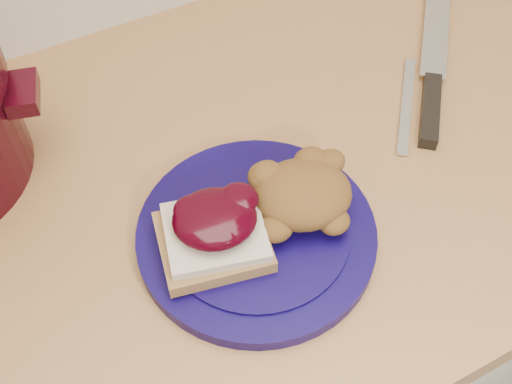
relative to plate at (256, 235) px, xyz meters
name	(u,v)px	position (x,y,z in m)	size (l,w,h in m)	color
base_cabinet	(235,352)	(0.01, 0.09, -0.48)	(4.00, 0.60, 0.86)	beige
plate	(256,235)	(0.00, 0.00, 0.00)	(0.24, 0.24, 0.02)	#0C043D
sandwich	(214,231)	(-0.04, 0.00, 0.03)	(0.12, 0.11, 0.05)	olive
stuffing_mound	(303,194)	(0.05, 0.00, 0.04)	(0.10, 0.08, 0.05)	brown
chef_knife	(432,87)	(0.29, 0.09, 0.00)	(0.21, 0.24, 0.02)	black
butter_knife	(407,104)	(0.25, 0.08, 0.00)	(0.16, 0.01, 0.00)	silver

